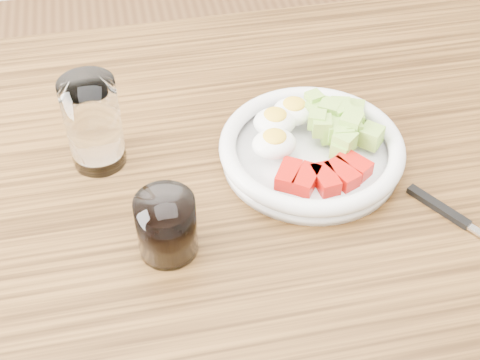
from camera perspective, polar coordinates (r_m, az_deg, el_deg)
name	(u,v)px	position (r m, az deg, el deg)	size (l,w,h in m)	color
dining_table	(249,251)	(0.93, 0.73, -6.06)	(1.50, 0.90, 0.77)	brown
bowl	(311,145)	(0.90, 6.10, 2.95)	(0.25, 0.25, 0.06)	white
fork	(455,217)	(0.87, 17.91, -3.06)	(0.11, 0.17, 0.01)	black
water_glass	(93,123)	(0.89, -12.41, 4.74)	(0.07, 0.07, 0.13)	white
coffee_glass	(167,226)	(0.78, -6.29, -3.95)	(0.07, 0.07, 0.08)	white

